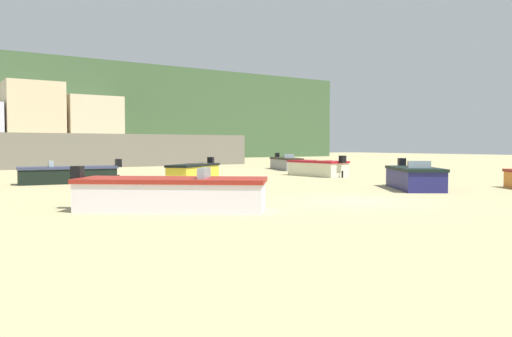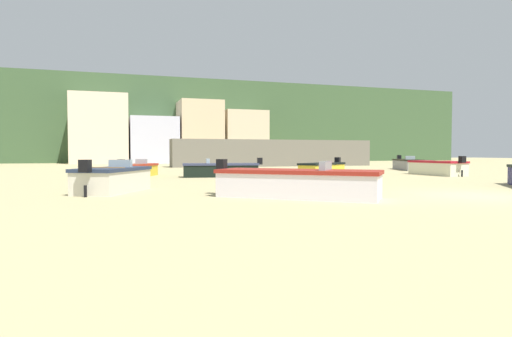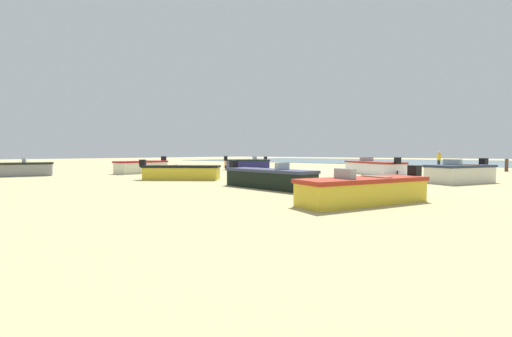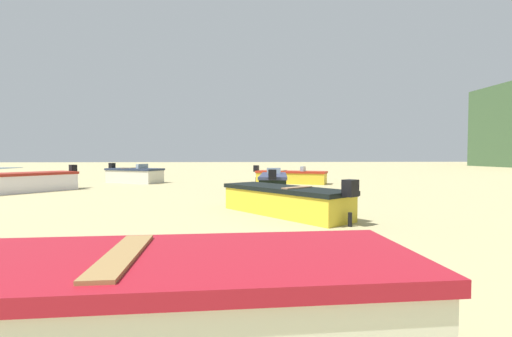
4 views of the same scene
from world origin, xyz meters
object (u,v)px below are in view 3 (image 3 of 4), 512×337
(boat_black_3, at_px, (269,178))
(beach_walker_foreground, at_px, (439,159))
(boat_cream_6, at_px, (142,167))
(boat_yellow_8, at_px, (364,190))
(boat_yellow_5, at_px, (181,172))
(boat_white_4, at_px, (373,168))
(mooring_post_near_water, at_px, (507,165))
(boat_orange_7, at_px, (245,163))
(boat_grey_2, at_px, (9,169))
(boat_navy_0, at_px, (248,164))
(boat_cream_1, at_px, (460,173))

(boat_black_3, height_order, beach_walker_foreground, beach_walker_foreground)
(boat_cream_6, distance_m, boat_yellow_8, 18.53)
(boat_yellow_5, bearing_deg, boat_white_4, 113.30)
(mooring_post_near_water, distance_m, beach_walker_foreground, 5.18)
(boat_cream_6, bearing_deg, boat_yellow_5, 163.02)
(boat_orange_7, bearing_deg, boat_black_3, 166.32)
(boat_white_4, height_order, mooring_post_near_water, boat_white_4)
(boat_yellow_5, bearing_deg, boat_grey_2, -99.15)
(boat_white_4, bearing_deg, beach_walker_foreground, 28.77)
(boat_navy_0, bearing_deg, boat_black_3, -10.05)
(boat_navy_0, relative_size, boat_grey_2, 0.80)
(boat_white_4, bearing_deg, boat_yellow_5, -170.91)
(mooring_post_near_water, height_order, beach_walker_foreground, beach_walker_foreground)
(boat_yellow_5, distance_m, boat_yellow_8, 11.24)
(boat_white_4, xyz_separation_m, boat_yellow_8, (-4.43, 13.39, -0.06))
(boat_yellow_5, xyz_separation_m, mooring_post_near_water, (-13.72, -21.41, 0.10))
(boat_yellow_8, distance_m, mooring_post_near_water, 23.58)
(boat_cream_1, height_order, mooring_post_near_water, boat_cream_1)
(boat_navy_0, distance_m, boat_grey_2, 17.20)
(boat_grey_2, xyz_separation_m, boat_yellow_5, (-10.35, -5.36, -0.04))
(boat_black_3, bearing_deg, boat_cream_6, -92.09)
(boat_black_3, bearing_deg, beach_walker_foreground, -178.22)
(boat_navy_0, distance_m, boat_yellow_5, 11.66)
(boat_grey_2, distance_m, boat_black_3, 17.43)
(boat_black_3, relative_size, boat_yellow_5, 1.16)
(boat_white_4, xyz_separation_m, beach_walker_foreground, (-2.09, -11.28, 0.50))
(boat_cream_1, xyz_separation_m, boat_yellow_8, (1.21, 9.58, -0.07))
(boat_black_3, relative_size, boat_yellow_8, 1.07)
(boat_black_3, bearing_deg, boat_yellow_8, 78.73)
(boat_cream_6, xyz_separation_m, beach_walker_foreground, (-15.78, -20.78, 0.49))
(boat_cream_1, distance_m, boat_cream_6, 20.15)
(boat_cream_1, bearing_deg, boat_yellow_5, 58.40)
(boat_cream_1, xyz_separation_m, mooring_post_near_water, (-1.45, -13.85, 0.04))
(boat_cream_1, relative_size, boat_black_3, 0.79)
(boat_navy_0, relative_size, beach_walker_foreground, 2.43)
(boat_cream_1, bearing_deg, boat_grey_2, 56.49)
(boat_white_4, xyz_separation_m, boat_cream_6, (13.69, 9.51, 0.01))
(beach_walker_foreground, bearing_deg, boat_yellow_8, 145.49)
(boat_grey_2, height_order, boat_yellow_8, boat_grey_2)
(boat_yellow_5, bearing_deg, boat_cream_1, 85.14)
(boat_black_3, bearing_deg, boat_yellow_5, -86.19)
(boat_black_3, xyz_separation_m, beach_walker_foreground, (-2.34, -23.07, 0.54))
(boat_yellow_5, bearing_deg, boat_orange_7, 172.04)
(boat_yellow_5, height_order, beach_walker_foreground, beach_walker_foreground)
(boat_cream_1, xyz_separation_m, boat_yellow_5, (12.27, 7.56, -0.05))
(boat_black_3, xyz_separation_m, boat_cream_6, (13.44, -2.29, 0.05))
(beach_walker_foreground, bearing_deg, boat_white_4, 129.56)
(boat_navy_0, height_order, beach_walker_foreground, beach_walker_foreground)
(boat_grey_2, distance_m, boat_yellow_8, 21.66)
(boat_cream_1, xyz_separation_m, beach_walker_foreground, (3.55, -15.10, 0.49))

